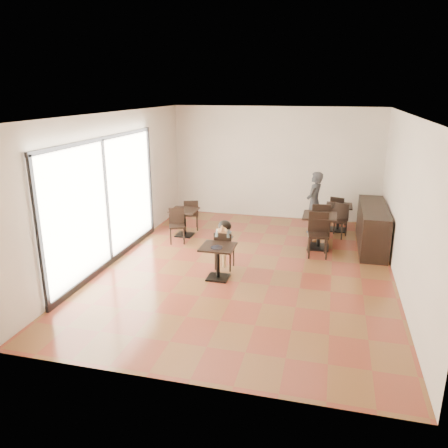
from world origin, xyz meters
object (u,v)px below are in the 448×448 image
(child_table, at_px, (218,262))
(chair_back_a, at_px, (338,211))
(child_chair, at_px, (225,250))
(child, at_px, (225,245))
(chair_left_a, at_px, (191,214))
(cafe_table_left, at_px, (184,223))
(cafe_table_mid, at_px, (319,232))
(chair_mid_b, at_px, (318,235))
(cafe_table_back, at_px, (338,218))
(chair_back_b, at_px, (338,221))
(adult_patron, at_px, (314,202))
(chair_left_b, at_px, (177,226))
(chair_mid_a, at_px, (320,222))

(child_table, xyz_separation_m, chair_back_a, (2.33, 4.21, 0.08))
(child_chair, distance_m, child, 0.11)
(chair_left_a, bearing_deg, chair_back_a, 177.36)
(child_table, xyz_separation_m, cafe_table_left, (-1.54, 2.39, 0.00))
(child_table, relative_size, chair_back_a, 0.81)
(cafe_table_mid, distance_m, chair_mid_b, 0.56)
(cafe_table_back, xyz_separation_m, chair_back_a, (0.00, 0.41, 0.07))
(cafe_table_mid, distance_m, chair_back_b, 1.07)
(adult_patron, xyz_separation_m, cafe_table_left, (-3.22, -1.11, -0.46))
(cafe_table_back, bearing_deg, child_table, -121.52)
(adult_patron, height_order, chair_back_a, adult_patron)
(child_chair, relative_size, cafe_table_left, 1.19)
(child_chair, bearing_deg, chair_back_b, -130.79)
(cafe_table_left, distance_m, chair_left_a, 0.55)
(cafe_table_mid, bearing_deg, adult_patron, 99.26)
(child_table, distance_m, chair_back_b, 4.01)
(cafe_table_back, height_order, chair_left_b, chair_left_b)
(chair_mid_a, xyz_separation_m, chair_mid_b, (0.00, -1.10, 0.00))
(child_chair, relative_size, chair_back_b, 0.98)
(cafe_table_left, height_order, chair_back_a, chair_back_a)
(child_table, bearing_deg, chair_mid_a, 56.45)
(cafe_table_left, height_order, chair_left_b, chair_left_b)
(child, relative_size, chair_back_b, 1.23)
(chair_left_a, xyz_separation_m, chair_back_a, (3.87, 1.27, 0.00))
(child_table, distance_m, child, 0.58)
(child_chair, height_order, chair_back_b, chair_back_b)
(child, bearing_deg, chair_left_a, 122.69)
(cafe_table_left, xyz_separation_m, chair_left_a, (0.00, 0.55, 0.07))
(cafe_table_back, relative_size, chair_left_b, 0.84)
(chair_back_a, bearing_deg, chair_mid_a, 91.47)
(chair_back_a, bearing_deg, chair_mid_b, 99.33)
(chair_left_b, xyz_separation_m, chair_back_b, (3.87, 1.41, 0.00))
(child_table, distance_m, chair_mid_a, 3.41)
(adult_patron, relative_size, chair_left_b, 1.93)
(child_table, height_order, chair_mid_a, chair_mid_a)
(adult_patron, height_order, chair_mid_a, adult_patron)
(child, height_order, chair_left_b, child)
(child_table, relative_size, cafe_table_back, 0.98)
(chair_left_b, bearing_deg, chair_back_a, 10.68)
(chair_back_a, bearing_deg, child_table, 80.69)
(chair_back_a, height_order, chair_back_b, same)
(cafe_table_mid, distance_m, cafe_table_left, 3.42)
(child_chair, bearing_deg, chair_left_b, -40.08)
(chair_mid_b, bearing_deg, chair_left_a, 154.83)
(child_table, xyz_separation_m, chair_back_b, (2.33, 3.25, 0.08))
(chair_mid_a, bearing_deg, child_chair, 44.79)
(chair_back_a, bearing_deg, cafe_table_back, 109.68)
(child_table, bearing_deg, chair_back_a, 61.01)
(child_chair, height_order, cafe_table_mid, child_chair)
(cafe_table_left, relative_size, chair_back_b, 0.82)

